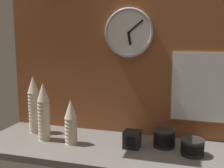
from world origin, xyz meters
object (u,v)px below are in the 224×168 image
(cup_stack_far_left, at_px, (34,104))
(bowl_stack_right, at_px, (164,137))
(menu_board, at_px, (202,87))
(cup_stack_left, at_px, (44,112))
(bowl_stack_far_right, at_px, (192,147))
(cup_stack_center_left, at_px, (71,122))
(napkin_dispenser, at_px, (132,139))
(wall_clock, at_px, (129,33))

(cup_stack_far_left, distance_m, bowl_stack_right, 0.88)
(menu_board, bearing_deg, cup_stack_left, -164.34)
(cup_stack_far_left, height_order, bowl_stack_far_right, cup_stack_far_left)
(cup_stack_center_left, xyz_separation_m, napkin_dispenser, (0.37, 0.04, -0.09))
(cup_stack_far_left, xyz_separation_m, bowl_stack_right, (0.87, -0.02, -0.14))
(menu_board, relative_size, napkin_dispenser, 4.46)
(menu_board, bearing_deg, napkin_dispenser, -148.42)
(cup_stack_far_left, distance_m, napkin_dispenser, 0.71)
(bowl_stack_right, bearing_deg, napkin_dispenser, -160.11)
(bowl_stack_far_right, xyz_separation_m, wall_clock, (-0.42, 0.24, 0.62))
(bowl_stack_right, xyz_separation_m, wall_clock, (-0.26, 0.16, 0.61))
(cup_stack_left, xyz_separation_m, bowl_stack_far_right, (0.90, 0.02, -0.13))
(cup_stack_center_left, bearing_deg, cup_stack_left, 175.59)
(bowl_stack_right, relative_size, menu_board, 0.29)
(cup_stack_left, xyz_separation_m, napkin_dispenser, (0.56, 0.03, -0.13))
(bowl_stack_right, bearing_deg, bowl_stack_far_right, -24.92)
(cup_stack_far_left, relative_size, napkin_dispenser, 3.85)
(cup_stack_center_left, bearing_deg, napkin_dispenser, 6.74)
(cup_stack_far_left, relative_size, wall_clock, 1.23)
(cup_stack_center_left, xyz_separation_m, wall_clock, (0.29, 0.27, 0.53))
(cup_stack_center_left, bearing_deg, cup_stack_far_left, 159.09)
(bowl_stack_right, height_order, bowl_stack_far_right, bowl_stack_right)
(cup_stack_left, relative_size, napkin_dispenser, 3.62)
(wall_clock, distance_m, napkin_dispenser, 0.66)
(cup_stack_left, relative_size, menu_board, 0.81)
(cup_stack_far_left, height_order, menu_board, menu_board)
(cup_stack_left, height_order, bowl_stack_far_right, cup_stack_left)
(cup_stack_far_left, xyz_separation_m, menu_board, (1.07, 0.15, 0.14))
(cup_stack_left, bearing_deg, menu_board, 15.66)
(cup_stack_far_left, bearing_deg, menu_board, 8.10)
(bowl_stack_right, bearing_deg, menu_board, 39.99)
(cup_stack_far_left, distance_m, cup_stack_center_left, 0.35)
(wall_clock, relative_size, menu_board, 0.70)
(cup_stack_far_left, xyz_separation_m, cup_stack_left, (0.14, -0.11, -0.01))
(bowl_stack_far_right, height_order, napkin_dispenser, napkin_dispenser)
(cup_stack_far_left, bearing_deg, cup_stack_center_left, -20.91)
(cup_stack_far_left, distance_m, cup_stack_left, 0.18)
(cup_stack_far_left, height_order, cup_stack_left, cup_stack_far_left)
(cup_stack_center_left, bearing_deg, bowl_stack_far_right, 2.70)
(wall_clock, distance_m, menu_board, 0.56)
(cup_stack_left, distance_m, napkin_dispenser, 0.57)
(bowl_stack_right, height_order, menu_board, menu_board)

